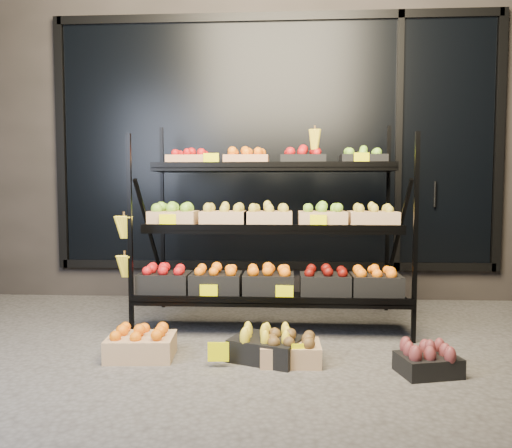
# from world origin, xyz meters

# --- Properties ---
(ground) EXTENTS (24.00, 24.00, 0.00)m
(ground) POSITION_xyz_m (0.00, 0.00, 0.00)
(ground) COLOR #514F4C
(ground) RESTS_ON ground
(building) EXTENTS (6.00, 2.08, 3.50)m
(building) POSITION_xyz_m (0.00, 2.59, 1.75)
(building) COLOR #2D2826
(building) RESTS_ON ground
(display_rack) EXTENTS (2.18, 1.02, 1.72)m
(display_rack) POSITION_xyz_m (-0.01, 0.60, 0.79)
(display_rack) COLOR black
(display_rack) RESTS_ON ground
(tag_floor_a) EXTENTS (0.13, 0.01, 0.12)m
(tag_floor_a) POSITION_xyz_m (-0.30, -0.40, 0.06)
(tag_floor_a) COLOR #EAE900
(tag_floor_a) RESTS_ON ground
(tag_floor_b) EXTENTS (0.13, 0.01, 0.12)m
(tag_floor_b) POSITION_xyz_m (0.21, -0.40, 0.06)
(tag_floor_b) COLOR #EAE900
(tag_floor_b) RESTS_ON ground
(floor_crate_left) EXTENTS (0.44, 0.34, 0.21)m
(floor_crate_left) POSITION_xyz_m (-0.83, -0.25, 0.10)
(floor_crate_left) COLOR tan
(floor_crate_left) RESTS_ON ground
(floor_crate_midleft) EXTENTS (0.51, 0.45, 0.21)m
(floor_crate_midleft) POSITION_xyz_m (-0.01, -0.24, 0.10)
(floor_crate_midleft) COLOR black
(floor_crate_midleft) RESTS_ON ground
(floor_crate_midright) EXTENTS (0.38, 0.28, 0.19)m
(floor_crate_midright) POSITION_xyz_m (0.14, -0.29, 0.09)
(floor_crate_midright) COLOR tan
(floor_crate_midright) RESTS_ON ground
(floor_crate_right) EXTENTS (0.39, 0.32, 0.18)m
(floor_crate_right) POSITION_xyz_m (0.96, -0.44, 0.08)
(floor_crate_right) COLOR black
(floor_crate_right) RESTS_ON ground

